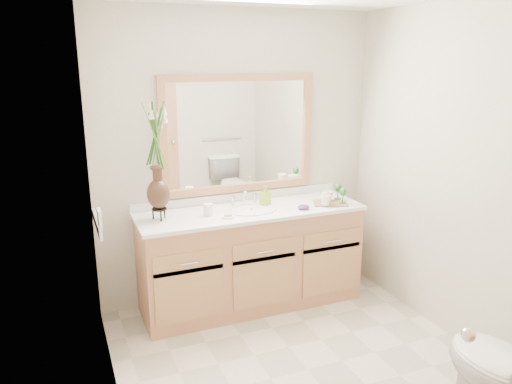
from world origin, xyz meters
name	(u,v)px	position (x,y,z in m)	size (l,w,h in m)	color
floor	(307,370)	(0.00, 0.00, 0.00)	(2.60, 2.60, 0.00)	beige
wall_back	(238,158)	(0.00, 1.30, 1.20)	(2.40, 0.02, 2.40)	beige
wall_front	(481,284)	(0.00, -1.30, 1.20)	(2.40, 0.02, 2.40)	beige
wall_left	(108,221)	(-1.20, 0.00, 1.20)	(0.02, 2.60, 2.40)	beige
wall_right	(465,179)	(1.20, 0.00, 1.20)	(0.02, 2.60, 2.40)	beige
vanity	(251,259)	(0.00, 1.01, 0.40)	(1.80, 0.55, 0.80)	tan
counter	(251,211)	(0.00, 1.01, 0.82)	(1.84, 0.57, 0.03)	white
sink	(252,216)	(0.00, 1.00, 0.78)	(0.38, 0.34, 0.23)	white
mirror	(239,134)	(0.00, 1.28, 1.41)	(1.32, 0.04, 0.97)	white
switch_plate	(100,218)	(-1.19, 0.76, 0.98)	(0.02, 0.12, 0.12)	white
door	(409,347)	(-0.30, -1.29, 1.00)	(0.80, 0.03, 2.00)	tan
toilet	(506,376)	(0.70, -0.92, 0.37)	(0.42, 0.75, 0.74)	white
flower_vase	(156,145)	(-0.73, 1.04, 1.40)	(0.20, 0.20, 0.84)	black
tumbler	(208,210)	(-0.36, 1.00, 0.88)	(0.07, 0.07, 0.09)	white
soap_dish	(228,216)	(-0.24, 0.89, 0.84)	(0.10, 0.10, 0.03)	white
soap_bottle	(265,196)	(0.16, 1.10, 0.90)	(0.07, 0.07, 0.15)	#8BC62E
purple_dish	(304,207)	(0.40, 0.86, 0.85)	(0.10, 0.08, 0.04)	#4F246E
tray	(330,203)	(0.67, 0.91, 0.84)	(0.28, 0.18, 0.01)	brown
mug_left	(326,200)	(0.60, 0.86, 0.89)	(0.09, 0.08, 0.09)	white
mug_right	(328,196)	(0.67, 0.95, 0.89)	(0.09, 0.09, 0.09)	white
goblet_front	(343,193)	(0.75, 0.85, 0.93)	(0.06, 0.06, 0.13)	#267427
goblet_back	(338,188)	(0.78, 0.97, 0.94)	(0.06, 0.06, 0.14)	#267427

